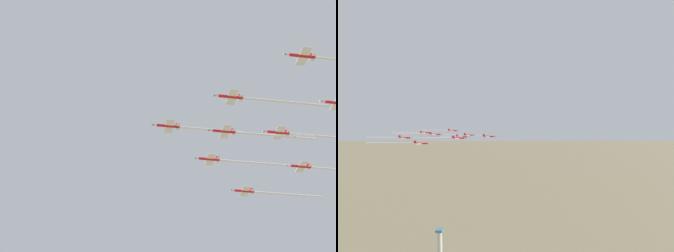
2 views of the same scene
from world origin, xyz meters
The scene contains 8 objects.
jet_lead centered at (-7.30, 3.70, 119.35)m, with size 33.74×7.33×2.14m.
jet_port_inner centered at (-27.86, 22.46, 118.07)m, with size 39.54×7.33×2.14m.
jet_starboard_inner centered at (-28.33, -14.49, 120.44)m, with size 39.46×7.33×2.14m.
jet_port_outer centered at (-30.31, 4.02, 119.09)m, with size 40.37×7.33×2.14m.
jet_starboard_outer centered at (-45.74, 41.19, 119.92)m, with size 38.70×7.33×2.14m.
jet_center_rear centered at (-47.23, -32.71, 119.51)m, with size 39.86×7.33×2.14m.
jet_port_trail centered at (-49.83, 4.28, 120.76)m, with size 38.44×7.33×2.14m.
jet_tail_end centered at (-62.55, -14.02, 120.42)m, with size 32.64×7.33×2.14m.
Camera 1 is at (18.17, 133.31, 3.23)m, focal length 52.62 mm.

